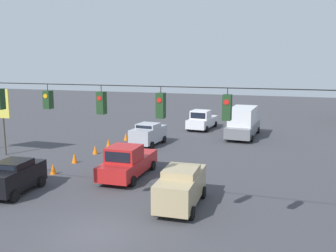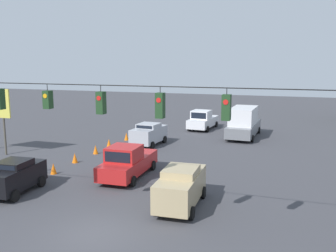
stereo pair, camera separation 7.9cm
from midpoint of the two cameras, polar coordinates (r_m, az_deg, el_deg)
name	(u,v)px [view 2 (the right image)]	position (r m, az deg, el deg)	size (l,w,h in m)	color
ground_plane	(96,234)	(16.96, -10.82, -15.92)	(140.00, 140.00, 0.00)	#3D3D42
overhead_signal_span	(103,126)	(16.22, -9.73, 0.04)	(22.82, 0.38, 7.04)	#4C473D
box_truck_grey_oncoming_deep	(244,122)	(37.29, 11.51, 0.55)	(2.80, 7.20, 2.93)	slate
sedan_black_parked_shoulder	(15,176)	(22.86, -22.23, -7.06)	(2.17, 3.95, 1.87)	black
sedan_silver_withflow_far	(149,134)	(33.12, -2.88, -1.19)	(2.36, 4.15, 1.93)	#A8AAB2
pickup_truck_white_withflow_deep	(203,120)	(41.06, 5.34, 0.88)	(2.59, 5.34, 2.12)	silver
pickup_truck_red_withflow_mid	(128,162)	(24.11, -6.09, -5.49)	(2.40, 5.61, 2.12)	red
sedan_tan_crossing_near	(181,186)	(19.25, 2.10, -9.17)	(2.15, 4.58, 2.03)	tan
traffic_cone_nearest	(21,181)	(23.80, -21.34, -7.88)	(0.42, 0.42, 0.72)	orange
traffic_cone_second	(53,169)	(25.87, -16.98, -6.23)	(0.42, 0.42, 0.72)	orange
traffic_cone_third	(75,158)	(28.25, -13.93, -4.75)	(0.42, 0.42, 0.72)	orange
traffic_cone_fourth	(96,150)	(30.54, -10.91, -3.54)	(0.42, 0.42, 0.72)	orange
traffic_cone_fifth	(109,143)	(32.78, -8.92, -2.57)	(0.42, 0.42, 0.72)	orange
traffic_cone_farthest	(126,136)	(35.37, -6.29, -1.60)	(0.42, 0.42, 0.72)	orange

